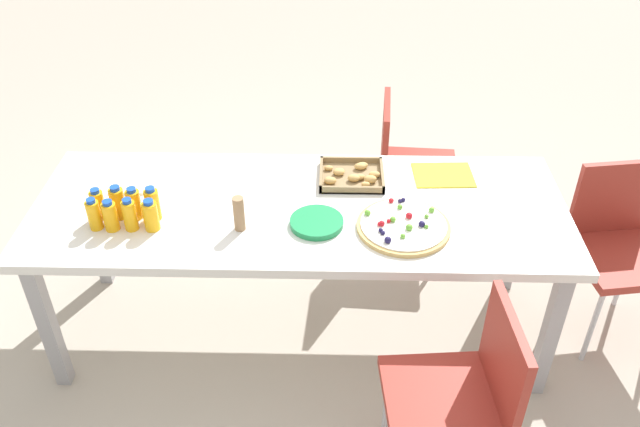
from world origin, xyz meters
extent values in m
plane|color=#B2A899|center=(0.00, 0.00, 0.00)|extent=(12.00, 12.00, 0.00)
cube|color=silver|center=(0.00, 0.00, 0.71)|extent=(2.22, 0.82, 0.04)
cube|color=#99999E|center=(-1.03, -0.33, 0.34)|extent=(0.06, 0.06, 0.69)
cube|color=#99999E|center=(1.03, -0.33, 0.34)|extent=(0.06, 0.06, 0.69)
cube|color=#99999E|center=(-1.03, 0.33, 0.34)|extent=(0.06, 0.06, 0.69)
cube|color=#99999E|center=(1.03, 0.33, 0.34)|extent=(0.06, 0.06, 0.69)
cube|color=maroon|center=(0.59, 0.73, 0.45)|extent=(0.43, 0.43, 0.04)
cube|color=maroon|center=(0.40, 0.74, 0.64)|extent=(0.06, 0.38, 0.38)
cylinder|color=silver|center=(0.76, 0.87, 0.21)|extent=(0.02, 0.02, 0.41)
cylinder|color=silver|center=(0.74, 0.55, 0.21)|extent=(0.02, 0.02, 0.41)
cylinder|color=silver|center=(0.44, 0.90, 0.21)|extent=(0.02, 0.02, 0.41)
cylinder|color=silver|center=(0.42, 0.58, 0.21)|extent=(0.02, 0.02, 0.41)
cube|color=maroon|center=(1.42, 0.02, 0.45)|extent=(0.45, 0.45, 0.04)
cube|color=maroon|center=(1.39, 0.21, 0.64)|extent=(0.38, 0.09, 0.38)
cylinder|color=silver|center=(1.29, -0.16, 0.21)|extent=(0.02, 0.02, 0.41)
cylinder|color=silver|center=(1.56, 0.21, 0.21)|extent=(0.02, 0.02, 0.41)
cylinder|color=silver|center=(1.24, 0.16, 0.21)|extent=(0.02, 0.02, 0.41)
cube|color=maroon|center=(0.53, -0.76, 0.45)|extent=(0.43, 0.43, 0.04)
cube|color=maroon|center=(0.71, -0.75, 0.64)|extent=(0.06, 0.38, 0.38)
cylinder|color=silver|center=(0.35, -0.62, 0.21)|extent=(0.02, 0.02, 0.41)
cylinder|color=silver|center=(0.67, -0.59, 0.21)|extent=(0.02, 0.02, 0.41)
cylinder|color=#F9AE14|center=(-0.79, -0.17, 0.79)|extent=(0.05, 0.05, 0.12)
cylinder|color=blue|center=(-0.79, -0.17, 0.86)|extent=(0.03, 0.03, 0.02)
cylinder|color=#F9AB14|center=(-0.73, -0.17, 0.79)|extent=(0.06, 0.06, 0.12)
cylinder|color=blue|center=(-0.73, -0.17, 0.85)|extent=(0.04, 0.04, 0.02)
cylinder|color=#FAAD14|center=(-0.65, -0.17, 0.79)|extent=(0.05, 0.05, 0.13)
cylinder|color=blue|center=(-0.65, -0.17, 0.86)|extent=(0.04, 0.04, 0.02)
cylinder|color=#F9AD14|center=(-0.57, -0.17, 0.79)|extent=(0.06, 0.06, 0.12)
cylinder|color=blue|center=(-0.57, -0.17, 0.86)|extent=(0.04, 0.04, 0.02)
cylinder|color=#F9AE14|center=(-0.80, -0.10, 0.79)|extent=(0.05, 0.05, 0.12)
cylinder|color=blue|center=(-0.80, -0.10, 0.86)|extent=(0.04, 0.04, 0.02)
cylinder|color=#F9AE14|center=(-0.72, -0.09, 0.79)|extent=(0.06, 0.06, 0.13)
cylinder|color=blue|center=(-0.72, -0.09, 0.87)|extent=(0.04, 0.04, 0.02)
cylinder|color=#F9AE14|center=(-0.66, -0.09, 0.79)|extent=(0.06, 0.06, 0.12)
cylinder|color=blue|center=(-0.66, -0.09, 0.86)|extent=(0.04, 0.04, 0.02)
cylinder|color=#F9AD14|center=(-0.58, -0.10, 0.79)|extent=(0.06, 0.06, 0.13)
cylinder|color=blue|center=(-0.58, -0.10, 0.87)|extent=(0.04, 0.04, 0.02)
cylinder|color=tan|center=(0.42, -0.15, 0.74)|extent=(0.37, 0.37, 0.02)
cylinder|color=white|center=(0.42, -0.15, 0.75)|extent=(0.34, 0.34, 0.01)
sphere|color=#1E1947|center=(0.49, -0.16, 0.76)|extent=(0.03, 0.03, 0.03)
sphere|color=red|center=(0.44, -0.11, 0.76)|extent=(0.03, 0.03, 0.03)
sphere|color=red|center=(0.36, -0.14, 0.76)|extent=(0.02, 0.02, 0.02)
sphere|color=#1E1947|center=(0.33, -0.22, 0.76)|extent=(0.02, 0.02, 0.02)
sphere|color=red|center=(0.32, -0.16, 0.76)|extent=(0.02, 0.02, 0.02)
sphere|color=#1E1947|center=(0.33, -0.20, 0.76)|extent=(0.02, 0.02, 0.02)
sphere|color=#1E1947|center=(0.42, 0.00, 0.76)|extent=(0.02, 0.02, 0.02)
sphere|color=#66B238|center=(0.38, -0.13, 0.76)|extent=(0.02, 0.02, 0.02)
sphere|color=#1E1947|center=(0.43, 0.01, 0.76)|extent=(0.02, 0.02, 0.02)
sphere|color=#66B238|center=(0.41, -0.24, 0.76)|extent=(0.02, 0.02, 0.02)
sphere|color=#66B238|center=(0.51, -0.10, 0.76)|extent=(0.02, 0.02, 0.02)
sphere|color=#66B238|center=(0.51, -0.17, 0.76)|extent=(0.02, 0.02, 0.02)
sphere|color=red|center=(0.38, 0.00, 0.76)|extent=(0.02, 0.02, 0.02)
sphere|color=red|center=(0.33, -0.16, 0.76)|extent=(0.02, 0.02, 0.02)
sphere|color=#66B238|center=(0.41, -0.04, 0.76)|extent=(0.02, 0.02, 0.02)
sphere|color=#66B238|center=(0.44, -0.18, 0.76)|extent=(0.03, 0.03, 0.03)
sphere|color=#1E1947|center=(0.35, -0.26, 0.76)|extent=(0.03, 0.03, 0.03)
sphere|color=#66B238|center=(0.54, -0.06, 0.76)|extent=(0.02, 0.02, 0.02)
sphere|color=#66B238|center=(0.28, -0.09, 0.76)|extent=(0.03, 0.03, 0.03)
cube|color=olive|center=(0.22, 0.21, 0.73)|extent=(0.28, 0.25, 0.01)
cube|color=olive|center=(0.22, 0.09, 0.75)|extent=(0.28, 0.01, 0.03)
cube|color=olive|center=(0.22, 0.33, 0.75)|extent=(0.28, 0.01, 0.03)
cube|color=olive|center=(0.09, 0.21, 0.75)|extent=(0.01, 0.25, 0.03)
cube|color=olive|center=(0.35, 0.21, 0.75)|extent=(0.01, 0.25, 0.03)
ellipsoid|color=tan|center=(0.26, 0.28, 0.75)|extent=(0.05, 0.04, 0.03)
ellipsoid|color=tan|center=(0.23, 0.18, 0.75)|extent=(0.05, 0.04, 0.03)
ellipsoid|color=tan|center=(0.16, 0.23, 0.75)|extent=(0.05, 0.04, 0.03)
ellipsoid|color=tan|center=(0.17, 0.23, 0.75)|extent=(0.05, 0.04, 0.03)
ellipsoid|color=tan|center=(0.26, 0.19, 0.75)|extent=(0.04, 0.03, 0.02)
ellipsoid|color=tan|center=(0.28, 0.14, 0.75)|extent=(0.04, 0.03, 0.02)
ellipsoid|color=tan|center=(0.12, 0.17, 0.75)|extent=(0.04, 0.03, 0.02)
ellipsoid|color=tan|center=(0.30, 0.17, 0.75)|extent=(0.04, 0.03, 0.02)
ellipsoid|color=tan|center=(0.12, 0.27, 0.75)|extent=(0.04, 0.03, 0.02)
ellipsoid|color=tan|center=(0.27, 0.29, 0.75)|extent=(0.05, 0.03, 0.03)
ellipsoid|color=tan|center=(0.13, 0.16, 0.75)|extent=(0.05, 0.04, 0.03)
ellipsoid|color=tan|center=(0.32, 0.21, 0.75)|extent=(0.05, 0.04, 0.03)
ellipsoid|color=tan|center=(0.12, 0.17, 0.75)|extent=(0.04, 0.03, 0.02)
ellipsoid|color=tan|center=(0.30, 0.17, 0.75)|extent=(0.06, 0.04, 0.03)
cylinder|color=#1E8C4C|center=(0.08, -0.13, 0.73)|extent=(0.21, 0.21, 0.00)
cylinder|color=#1E8C4C|center=(0.08, -0.13, 0.74)|extent=(0.21, 0.21, 0.00)
cylinder|color=#1E8C4C|center=(0.08, -0.13, 0.74)|extent=(0.21, 0.21, 0.00)
cylinder|color=#1E8C4C|center=(0.08, -0.13, 0.75)|extent=(0.21, 0.21, 0.00)
cylinder|color=#1E8C4C|center=(0.08, -0.13, 0.75)|extent=(0.21, 0.21, 0.00)
cube|color=white|center=(-0.74, 0.14, 0.73)|extent=(0.15, 0.15, 0.01)
cylinder|color=#9E7A56|center=(-0.23, -0.16, 0.80)|extent=(0.04, 0.04, 0.15)
cube|color=yellow|center=(0.63, 0.24, 0.73)|extent=(0.27, 0.21, 0.01)
camera|label=1|loc=(0.14, -2.23, 2.32)|focal=37.04mm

